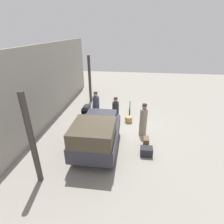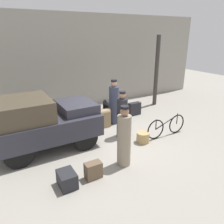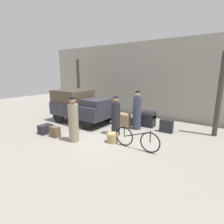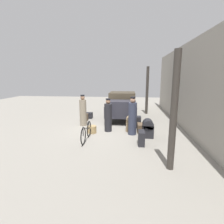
# 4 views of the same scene
# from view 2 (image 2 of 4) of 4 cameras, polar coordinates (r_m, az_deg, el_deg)

# --- Properties ---
(ground_plane) EXTENTS (30.00, 30.00, 0.00)m
(ground_plane) POSITION_cam_2_polar(r_m,az_deg,el_deg) (7.87, -0.53, -7.20)
(ground_plane) COLOR gray
(station_building_facade) EXTENTS (16.00, 0.15, 4.50)m
(station_building_facade) POSITION_cam_2_polar(r_m,az_deg,el_deg) (10.83, -11.55, 12.44)
(station_building_facade) COLOR gray
(station_building_facade) RESTS_ON ground
(canopy_pillar_right) EXTENTS (0.21, 0.21, 3.52)m
(canopy_pillar_right) POSITION_cam_2_polar(r_m,az_deg,el_deg) (11.50, 11.54, 10.38)
(canopy_pillar_right) COLOR #38332D
(canopy_pillar_right) RESTS_ON ground
(truck) EXTENTS (3.26, 1.86, 1.74)m
(truck) POSITION_cam_2_polar(r_m,az_deg,el_deg) (7.31, -17.94, -2.10)
(truck) COLOR black
(truck) RESTS_ON ground
(bicycle) EXTENTS (1.76, 0.04, 0.78)m
(bicycle) POSITION_cam_2_polar(r_m,az_deg,el_deg) (8.24, 14.03, -3.65)
(bicycle) COLOR black
(bicycle) RESTS_ON ground
(wicker_basket) EXTENTS (0.44, 0.44, 0.36)m
(wicker_basket) POSITION_cam_2_polar(r_m,az_deg,el_deg) (7.70, 8.09, -6.58)
(wicker_basket) COLOR tan
(wicker_basket) RESTS_ON ground
(porter_standing_middle) EXTENTS (0.40, 0.40, 1.85)m
(porter_standing_middle) POSITION_cam_2_polar(r_m,az_deg,el_deg) (8.99, 0.48, 2.16)
(porter_standing_middle) COLOR #33384C
(porter_standing_middle) RESTS_ON ground
(porter_carrying_trunk) EXTENTS (0.38, 0.38, 1.70)m
(porter_carrying_trunk) POSITION_cam_2_polar(r_m,az_deg,el_deg) (7.83, 2.65, -1.14)
(porter_carrying_trunk) COLOR #232328
(porter_carrying_trunk) RESTS_ON ground
(porter_with_bicycle) EXTENTS (0.39, 0.39, 1.78)m
(porter_with_bicycle) POSITION_cam_2_polar(r_m,az_deg,el_deg) (6.14, 3.17, -6.98)
(porter_with_bicycle) COLOR gray
(porter_with_bicycle) RESTS_ON ground
(trunk_large_brown) EXTENTS (0.44, 0.26, 0.44)m
(trunk_large_brown) POSITION_cam_2_polar(r_m,az_deg,el_deg) (5.91, -4.91, -14.92)
(trunk_large_brown) COLOR brown
(trunk_large_brown) RESTS_ON ground
(trunk_barrel_dark) EXTENTS (0.49, 0.30, 0.76)m
(trunk_barrel_dark) POSITION_cam_2_polar(r_m,az_deg,el_deg) (8.74, -2.17, -1.45)
(trunk_barrel_dark) COLOR #937A56
(trunk_barrel_dark) RESTS_ON ground
(trunk_wicker_pale) EXTENTS (0.65, 0.50, 0.43)m
(trunk_wicker_pale) POSITION_cam_2_polar(r_m,az_deg,el_deg) (9.45, -3.26, -1.04)
(trunk_wicker_pale) COLOR brown
(trunk_wicker_pale) RESTS_ON ground
(suitcase_small_leather) EXTENTS (0.58, 0.25, 0.58)m
(suitcase_small_leather) POSITION_cam_2_polar(r_m,az_deg,el_deg) (10.14, 5.89, 0.86)
(suitcase_small_leather) COLOR #232328
(suitcase_small_leather) RESTS_ON ground
(suitcase_black_upright) EXTENTS (0.46, 0.33, 0.63)m
(suitcase_black_upright) POSITION_cam_2_polar(r_m,az_deg,el_deg) (8.93, -7.07, -1.72)
(suitcase_black_upright) COLOR #232328
(suitcase_black_upright) RESTS_ON ground
(suitcase_tan_flat) EXTENTS (0.60, 0.49, 0.83)m
(suitcase_tan_flat) POSITION_cam_2_polar(r_m,az_deg,el_deg) (9.85, -0.20, 1.22)
(suitcase_tan_flat) COLOR #232328
(suitcase_tan_flat) RESTS_ON ground
(trunk_umber_medium) EXTENTS (0.40, 0.54, 0.39)m
(trunk_umber_medium) POSITION_cam_2_polar(r_m,az_deg,el_deg) (5.73, -11.67, -16.83)
(trunk_umber_medium) COLOR #232328
(trunk_umber_medium) RESTS_ON ground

